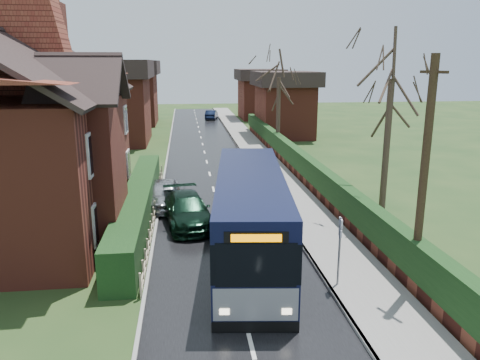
{
  "coord_description": "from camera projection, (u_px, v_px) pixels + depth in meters",
  "views": [
    {
      "loc": [
        -1.61,
        -16.9,
        7.38
      ],
      "look_at": [
        1.01,
        5.06,
        1.8
      ],
      "focal_mm": 35.0,
      "sensor_mm": 36.0,
      "label": 1
    }
  ],
  "objects": [
    {
      "name": "front_hedge",
      "position": [
        139.0,
        203.0,
        22.44
      ],
      "size": [
        1.2,
        16.0,
        1.6
      ],
      "primitive_type": "cube",
      "color": "black",
      "rests_on": "ground"
    },
    {
      "name": "kerb_right",
      "position": [
        264.0,
        187.0,
        28.23
      ],
      "size": [
        0.12,
        100.0,
        0.14
      ],
      "primitive_type": "cube",
      "color": "gray",
      "rests_on": "ground"
    },
    {
      "name": "car_silver",
      "position": [
        163.0,
        194.0,
        24.34
      ],
      "size": [
        1.78,
        4.22,
        1.42
      ],
      "primitive_type": "imported",
      "rotation": [
        0.0,
        0.0,
        -0.02
      ],
      "color": "#B2B2B7",
      "rests_on": "ground"
    },
    {
      "name": "right_wall_hedge",
      "position": [
        309.0,
        170.0,
        28.31
      ],
      "size": [
        0.6,
        50.0,
        1.8
      ],
      "color": "maroon",
      "rests_on": "ground"
    },
    {
      "name": "telegraph_pole",
      "position": [
        424.0,
        178.0,
        14.65
      ],
      "size": [
        0.44,
        0.95,
        7.65
      ],
      "rotation": [
        0.0,
        0.0,
        0.37
      ],
      "color": "black",
      "rests_on": "ground"
    },
    {
      "name": "bus",
      "position": [
        250.0,
        217.0,
        17.92
      ],
      "size": [
        3.67,
        11.08,
        3.3
      ],
      "rotation": [
        0.0,
        0.0,
        -0.11
      ],
      "color": "black",
      "rests_on": "ground"
    },
    {
      "name": "ground",
      "position": [
        230.0,
        257.0,
        18.26
      ],
      "size": [
        140.0,
        140.0,
        0.0
      ],
      "primitive_type": "plane",
      "color": "#374B20",
      "rests_on": "ground"
    },
    {
      "name": "tree_house_side",
      "position": [
        25.0,
        60.0,
        32.32
      ],
      "size": [
        4.45,
        4.45,
        10.12
      ],
      "color": "#362920",
      "rests_on": "ground"
    },
    {
      "name": "tree_right_near",
      "position": [
        393.0,
        69.0,
        21.84
      ],
      "size": [
        4.39,
        4.39,
        9.47
      ],
      "color": "#392B21",
      "rests_on": "ground"
    },
    {
      "name": "picket_fence",
      "position": [
        155.0,
        210.0,
        22.61
      ],
      "size": [
        0.1,
        16.0,
        0.9
      ],
      "primitive_type": null,
      "color": "tan",
      "rests_on": "ground"
    },
    {
      "name": "tree_right_far",
      "position": [
        279.0,
        72.0,
        37.19
      ],
      "size": [
        4.61,
        4.61,
        8.9
      ],
      "color": "#35271F",
      "rests_on": "ground"
    },
    {
      "name": "car_green",
      "position": [
        187.0,
        210.0,
        21.76
      ],
      "size": [
        2.69,
        5.11,
        1.41
      ],
      "primitive_type": "imported",
      "rotation": [
        0.0,
        0.0,
        0.15
      ],
      "color": "black",
      "rests_on": "ground"
    },
    {
      "name": "bus_stop_sign",
      "position": [
        340.0,
        242.0,
        15.36
      ],
      "size": [
        0.1,
        0.38,
        2.49
      ],
      "rotation": [
        0.0,
        0.0,
        -0.12
      ],
      "color": "slate",
      "rests_on": "ground"
    },
    {
      "name": "kerb_left",
      "position": [
        162.0,
        190.0,
        27.53
      ],
      "size": [
        0.12,
        100.0,
        0.1
      ],
      "primitive_type": "cube",
      "color": "gray",
      "rests_on": "ground"
    },
    {
      "name": "brick_house",
      "position": [
        24.0,
        132.0,
        20.79
      ],
      "size": [
        9.3,
        14.6,
        10.3
      ],
      "color": "maroon",
      "rests_on": "ground"
    },
    {
      "name": "road",
      "position": [
        213.0,
        189.0,
        27.89
      ],
      "size": [
        6.0,
        100.0,
        0.02
      ],
      "primitive_type": "cube",
      "color": "black",
      "rests_on": "ground"
    },
    {
      "name": "pavement",
      "position": [
        283.0,
        186.0,
        28.36
      ],
      "size": [
        2.5,
        100.0,
        0.14
      ],
      "primitive_type": "cube",
      "color": "slate",
      "rests_on": "ground"
    },
    {
      "name": "car_distant",
      "position": [
        211.0,
        115.0,
        62.05
      ],
      "size": [
        1.98,
        3.96,
        1.25
      ],
      "primitive_type": "imported",
      "rotation": [
        0.0,
        0.0,
        2.96
      ],
      "color": "black",
      "rests_on": "ground"
    }
  ]
}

